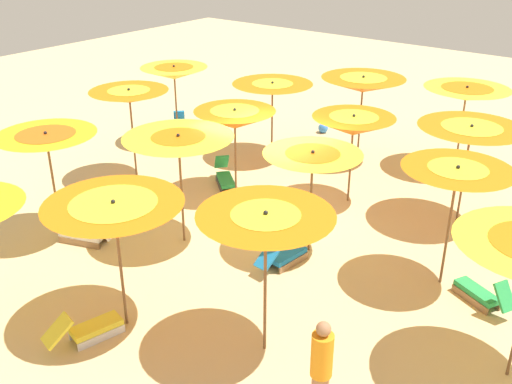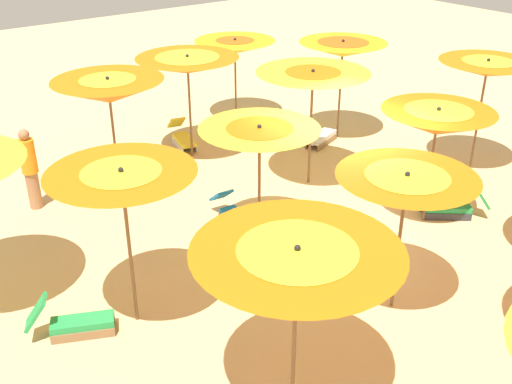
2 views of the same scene
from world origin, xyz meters
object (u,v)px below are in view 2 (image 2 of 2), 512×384
object	(u,v)px
beach_umbrella_3	(235,47)
beachgoer_0	(30,168)
lounger_0	(74,322)
lounger_1	(320,137)
beach_umbrella_13	(297,265)
beach_umbrella_1	(487,69)
beach_umbrella_6	(313,80)
beach_umbrella_14	(122,184)
lounger_4	(183,137)
lounger_2	(452,206)
lounger_3	(235,215)
beach_umbrella_5	(437,122)
beach_umbrella_10	(259,138)
beach_umbrella_11	(109,91)
beach_umbrella_2	(343,49)
beach_umbrella_9	(406,190)
beach_umbrella_7	(188,65)

from	to	relation	value
beach_umbrella_3	beachgoer_0	size ratio (longest dim) A/B	1.34
lounger_0	lounger_1	world-z (taller)	lounger_0
beach_umbrella_3	beach_umbrella_13	bearing A→B (deg)	58.15
beach_umbrella_1	beach_umbrella_13	world-z (taller)	beach_umbrella_1
beach_umbrella_6	beach_umbrella_14	bearing A→B (deg)	20.55
lounger_4	beachgoer_0	size ratio (longest dim) A/B	0.83
beach_umbrella_1	lounger_1	world-z (taller)	beach_umbrella_1
lounger_2	lounger_4	bearing A→B (deg)	-30.13
lounger_2	lounger_3	bearing A→B (deg)	6.93
beach_umbrella_5	beachgoer_0	size ratio (longest dim) A/B	1.38
beach_umbrella_6	beach_umbrella_10	world-z (taller)	beach_umbrella_6
beach_umbrella_11	beach_umbrella_2	bearing A→B (deg)	177.80
beach_umbrella_11	beach_umbrella_14	world-z (taller)	beach_umbrella_11
lounger_0	lounger_2	bearing A→B (deg)	16.74
lounger_2	lounger_0	bearing A→B (deg)	30.79
beach_umbrella_9	beach_umbrella_10	bearing A→B (deg)	-78.21
beach_umbrella_1	beach_umbrella_13	bearing A→B (deg)	20.78
beach_umbrella_2	beach_umbrella_5	xyz separation A→B (m)	(1.63, 3.98, -0.23)
beach_umbrella_5	beach_umbrella_14	size ratio (longest dim) A/B	0.92
beach_umbrella_6	lounger_3	distance (m)	3.06
beach_umbrella_7	beach_umbrella_13	distance (m)	7.76
beach_umbrella_7	beach_umbrella_10	xyz separation A→B (m)	(1.11, 3.96, -0.13)
beach_umbrella_1	beach_umbrella_10	bearing A→B (deg)	-2.99
beach_umbrella_2	beach_umbrella_11	distance (m)	5.73
beach_umbrella_14	lounger_4	distance (m)	6.75
beach_umbrella_10	lounger_1	distance (m)	5.02
beach_umbrella_3	beach_umbrella_11	size ratio (longest dim) A/B	0.86
beach_umbrella_11	beach_umbrella_14	bearing A→B (deg)	67.23
beach_umbrella_10	lounger_0	bearing A→B (deg)	5.22
beach_umbrella_9	beach_umbrella_14	world-z (taller)	beach_umbrella_14
beach_umbrella_2	beach_umbrella_7	bearing A→B (deg)	-18.41
beach_umbrella_1	lounger_2	world-z (taller)	beach_umbrella_1
beach_umbrella_2	beach_umbrella_9	distance (m)	6.71
beach_umbrella_7	beach_umbrella_13	bearing A→B (deg)	66.76
beach_umbrella_10	beachgoer_0	bearing A→B (deg)	-54.90
beach_umbrella_2	beach_umbrella_1	bearing A→B (deg)	108.69
beach_umbrella_1	beach_umbrella_5	size ratio (longest dim) A/B	1.10
beach_umbrella_9	beach_umbrella_2	bearing A→B (deg)	-127.19
beach_umbrella_1	beach_umbrella_9	world-z (taller)	beach_umbrella_1
beach_umbrella_7	beach_umbrella_10	distance (m)	4.11
lounger_1	beach_umbrella_13	bearing A→B (deg)	-154.75
beach_umbrella_2	lounger_2	size ratio (longest dim) A/B	2.04
beach_umbrella_3	beach_umbrella_14	bearing A→B (deg)	44.46
beach_umbrella_5	beach_umbrella_11	size ratio (longest dim) A/B	0.89
beach_umbrella_13	lounger_4	xyz separation A→B (m)	(-3.22, -7.78, -1.84)
beach_umbrella_3	beach_umbrella_6	distance (m)	4.11
beach_umbrella_7	lounger_4	distance (m)	2.02
lounger_1	beach_umbrella_2	bearing A→B (deg)	-9.45
lounger_0	lounger_1	distance (m)	7.91
beach_umbrella_5	beach_umbrella_7	size ratio (longest dim) A/B	0.94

